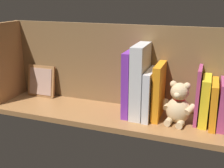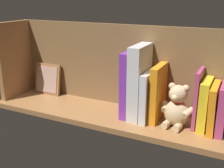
# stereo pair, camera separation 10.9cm
# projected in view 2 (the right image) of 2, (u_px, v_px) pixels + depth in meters

# --- Properties ---
(ground_plane) EXTENTS (1.05, 0.26, 0.02)m
(ground_plane) POSITION_uv_depth(u_px,v_px,m) (112.00, 115.00, 1.13)
(ground_plane) COLOR #9E6B3D
(shelf_back_panel) EXTENTS (1.05, 0.02, 0.35)m
(shelf_back_panel) POSITION_uv_depth(u_px,v_px,m) (123.00, 66.00, 1.17)
(shelf_back_panel) COLOR brown
(shelf_back_panel) RESTS_ON ground_plane
(shelf_side_divider) EXTENTS (0.02, 0.20, 0.35)m
(shelf_side_divider) POSITION_uv_depth(u_px,v_px,m) (15.00, 59.00, 1.29)
(shelf_side_divider) COLOR #9E6B3D
(shelf_side_divider) RESTS_ON ground_plane
(book_1) EXTENTS (0.03, 0.14, 0.17)m
(book_1) POSITION_uv_depth(u_px,v_px,m) (223.00, 108.00, 0.95)
(book_1) COLOR #B23F72
(book_1) RESTS_ON ground_plane
(book_2) EXTENTS (0.03, 0.15, 0.17)m
(book_2) POSITION_uv_depth(u_px,v_px,m) (214.00, 108.00, 0.96)
(book_2) COLOR orange
(book_2) RESTS_ON ground_plane
(book_3) EXTENTS (0.03, 0.13, 0.18)m
(book_3) POSITION_uv_depth(u_px,v_px,m) (205.00, 104.00, 0.98)
(book_3) COLOR yellow
(book_3) RESTS_ON ground_plane
(book_4) EXTENTS (0.01, 0.12, 0.21)m
(book_4) POSITION_uv_depth(u_px,v_px,m) (198.00, 98.00, 0.99)
(book_4) COLOR #B23F72
(book_4) RESTS_ON ground_plane
(teddy_bear) EXTENTS (0.13, 0.11, 0.16)m
(teddy_bear) POSITION_uv_depth(u_px,v_px,m) (177.00, 108.00, 1.00)
(teddy_bear) COLOR #D1B284
(teddy_bear) RESTS_ON ground_plane
(book_5) EXTENTS (0.03, 0.14, 0.21)m
(book_5) POSITION_uv_depth(u_px,v_px,m) (158.00, 93.00, 1.04)
(book_5) COLOR orange
(book_5) RESTS_ON ground_plane
(book_6) EXTENTS (0.03, 0.16, 0.19)m
(book_6) POSITION_uv_depth(u_px,v_px,m) (149.00, 95.00, 1.05)
(book_6) COLOR silver
(book_6) RESTS_ON ground_plane
(dictionary_thick_white) EXTENTS (0.05, 0.16, 0.28)m
(dictionary_thick_white) POSITION_uv_depth(u_px,v_px,m) (140.00, 82.00, 1.05)
(dictionary_thick_white) COLOR silver
(dictionary_thick_white) RESTS_ON ground_plane
(book_7) EXTENTS (0.03, 0.15, 0.26)m
(book_7) POSITION_uv_depth(u_px,v_px,m) (130.00, 83.00, 1.08)
(book_7) COLOR purple
(book_7) RESTS_ON ground_plane
(picture_frame_leaning) EXTENTS (0.14, 0.04, 0.15)m
(picture_frame_leaning) POSITION_uv_depth(u_px,v_px,m) (48.00, 79.00, 1.33)
(picture_frame_leaning) COLOR #9E6B3D
(picture_frame_leaning) RESTS_ON ground_plane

